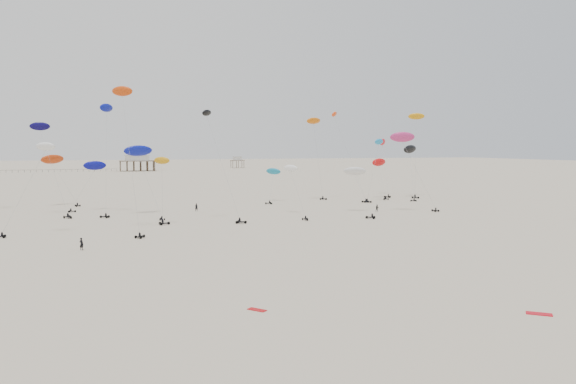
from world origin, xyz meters
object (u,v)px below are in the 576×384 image
object	(u,v)px
rig_0	(48,153)
rig_4	(416,135)
pavilion_main	(137,164)
spectator_0	(82,250)
pavilion_small	(237,163)
rig_9	(345,143)

from	to	relation	value
rig_0	rig_4	xyz separation A→B (m)	(100.05, 15.28, 4.77)
rig_0	pavilion_main	bearing A→B (deg)	-130.84
rig_4	spectator_0	distance (m)	112.19
pavilion_main	rig_0	size ratio (longest dim) A/B	0.99
pavilion_small	rig_0	distance (m)	273.69
rig_0	spectator_0	bearing A→B (deg)	66.90
pavilion_main	pavilion_small	world-z (taller)	pavilion_main
rig_0	spectator_0	size ratio (longest dim) A/B	9.96
pavilion_main	rig_0	distance (m)	226.27
rig_0	spectator_0	world-z (taller)	rig_0
pavilion_small	rig_9	distance (m)	242.27
pavilion_main	spectator_0	distance (m)	270.71
pavilion_main	rig_0	bearing A→B (deg)	-98.12
rig_4	rig_0	bearing A→B (deg)	-13.77
rig_4	pavilion_main	bearing A→B (deg)	-94.36
pavilion_main	rig_9	world-z (taller)	rig_9
pavilion_small	rig_0	world-z (taller)	rig_0
pavilion_main	rig_0	xyz separation A→B (m)	(-31.92, -223.80, 9.44)
pavilion_main	pavilion_small	distance (m)	76.16
rig_4	rig_9	bearing A→B (deg)	-17.68
pavilion_main	rig_4	xyz separation A→B (m)	(68.12, -208.52, 14.21)
rig_4	rig_9	xyz separation A→B (m)	(-24.17, -2.02, -2.33)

